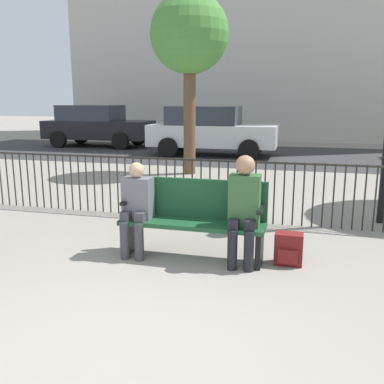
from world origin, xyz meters
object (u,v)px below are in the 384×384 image
object	(u,v)px
seated_person_0	(136,204)
tree_1	(189,36)
park_bench	(194,216)
parked_car_0	(211,130)
seated_person_1	(244,205)
backpack	(288,249)
parked_car_2	(97,125)

from	to	relation	value
seated_person_0	tree_1	size ratio (longest dim) A/B	0.26
park_bench	parked_car_0	size ratio (longest dim) A/B	0.40
tree_1	seated_person_1	bearing A→B (deg)	-69.28
backpack	seated_person_0	bearing A→B (deg)	-175.33
park_bench	parked_car_2	bearing A→B (deg)	122.06
tree_1	seated_person_0	bearing A→B (deg)	-81.07
park_bench	parked_car_2	size ratio (longest dim) A/B	0.40
parked_car_0	tree_1	bearing A→B (deg)	-85.87
park_bench	seated_person_0	size ratio (longest dim) A/B	1.52
tree_1	parked_car_0	xyz separation A→B (m)	(-0.26, 3.67, -2.46)
seated_person_0	parked_car_2	size ratio (longest dim) A/B	0.27
backpack	parked_car_0	bearing A→B (deg)	107.58
park_bench	tree_1	size ratio (longest dim) A/B	0.39
seated_person_0	tree_1	world-z (taller)	tree_1
backpack	tree_1	distance (m)	6.97
seated_person_1	seated_person_0	bearing A→B (deg)	-179.67
parked_car_2	seated_person_0	bearing A→B (deg)	-60.82
seated_person_0	parked_car_2	xyz separation A→B (m)	(-6.16, 11.03, 0.22)
backpack	parked_car_2	distance (m)	13.49
backpack	parked_car_0	size ratio (longest dim) A/B	0.09
seated_person_0	seated_person_1	size ratio (longest dim) A/B	0.90
park_bench	backpack	xyz separation A→B (m)	(1.11, 0.01, -0.31)
tree_1	parked_car_2	world-z (taller)	tree_1
tree_1	backpack	bearing A→B (deg)	-64.51
seated_person_1	parked_car_0	distance (m)	9.74
seated_person_0	backpack	bearing A→B (deg)	4.67
parked_car_0	parked_car_2	world-z (taller)	same
seated_person_1	parked_car_0	world-z (taller)	parked_car_0
park_bench	parked_car_0	xyz separation A→B (m)	(-1.84, 9.30, 0.35)
tree_1	parked_car_0	size ratio (longest dim) A/B	1.03
parked_car_0	parked_car_2	size ratio (longest dim) A/B	1.00
seated_person_0	backpack	world-z (taller)	seated_person_0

